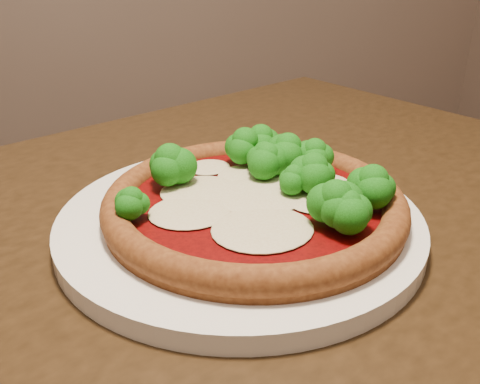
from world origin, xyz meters
name	(u,v)px	position (x,y,z in m)	size (l,w,h in m)	color
dining_table	(205,348)	(0.12, 0.22, 0.64)	(1.29, 1.10, 0.75)	black
plate	(240,222)	(0.17, 0.25, 0.76)	(0.34, 0.34, 0.02)	white
pizza	(260,194)	(0.19, 0.25, 0.79)	(0.28, 0.28, 0.06)	brown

